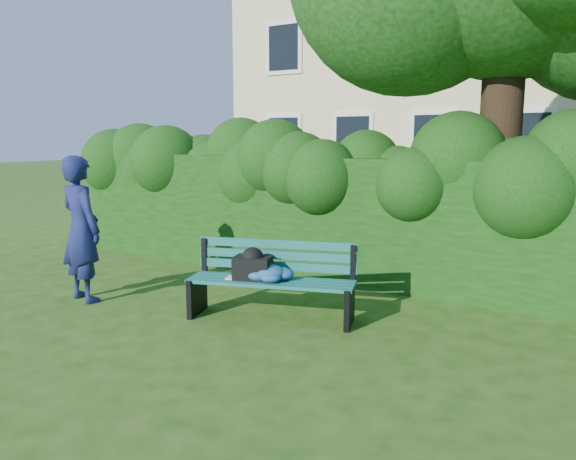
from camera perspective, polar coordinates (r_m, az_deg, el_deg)
The scene contains 5 objects.
ground at distance 6.72m, azimuth -2.74°, elevation -8.74°, with size 80.00×80.00×0.00m, color #214B0F.
apartment_building at distance 19.95m, azimuth 22.23°, elevation 20.12°, with size 16.00×8.08×12.00m.
hedge at distance 8.37m, azimuth 5.81°, elevation 1.20°, with size 10.00×1.00×1.80m.
park_bench at distance 6.52m, azimuth -2.13°, elevation -4.66°, with size 2.00×1.13×0.89m.
man_reading at distance 7.61m, azimuth -20.26°, elevation 0.09°, with size 0.68×0.45×1.87m, color #171D51.
Camera 1 is at (3.64, -5.24, 2.11)m, focal length 35.00 mm.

